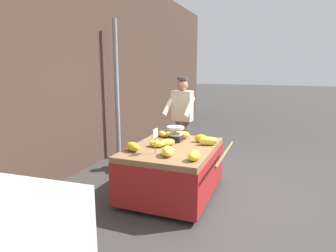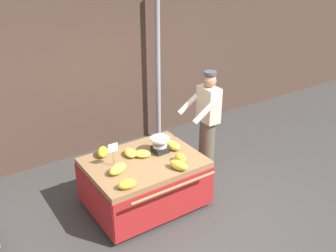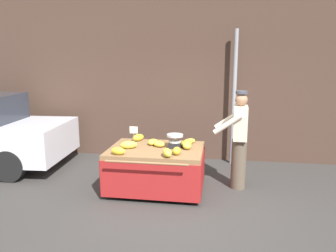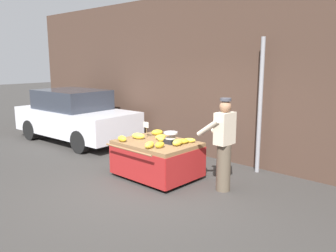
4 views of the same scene
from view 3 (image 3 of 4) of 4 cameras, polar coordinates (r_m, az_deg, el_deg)
The scene contains 17 objects.
ground_plane at distance 5.22m, azimuth -0.09°, elevation -13.91°, with size 60.00×60.00×0.00m, color #383533.
back_wall at distance 7.43m, azimuth 3.30°, elevation 9.60°, with size 16.00×0.24×3.98m, color #473328.
street_pole at distance 7.09m, azimuth 11.30°, elevation 4.66°, with size 0.09×0.09×2.84m, color gray.
banana_cart at distance 5.68m, azimuth -2.05°, elevation -5.77°, with size 1.60×1.39×0.75m.
weighing_scale at distance 5.61m, azimuth 1.20°, elevation -2.61°, with size 0.28×0.28×0.23m.
price_sign at distance 5.75m, azimuth -5.94°, elevation -0.99°, with size 0.14×0.01×0.34m.
banana_bunch_0 at distance 5.83m, azimuth -2.64°, elevation -2.76°, with size 0.16×0.25×0.10m, color yellow.
banana_bunch_1 at distance 5.12m, azimuth -0.14°, elevation -4.64°, with size 0.13×0.28×0.13m, color yellow.
banana_bunch_2 at distance 5.75m, azimuth 3.18°, elevation -2.98°, with size 0.17×0.26×0.10m, color gold.
banana_bunch_3 at distance 5.24m, azimuth 1.52°, elevation -4.30°, with size 0.13×0.21×0.12m, color gold.
banana_bunch_4 at distance 5.58m, azimuth 3.26°, elevation -3.31°, with size 0.15×0.28×0.12m, color yellow.
banana_bunch_5 at distance 5.29m, azimuth -8.58°, elevation -4.27°, with size 0.14×0.23×0.12m, color yellow.
banana_bunch_6 at distance 6.11m, azimuth -5.18°, elevation -2.00°, with size 0.15×0.26×0.13m, color gold.
banana_bunch_7 at distance 5.70m, azimuth -1.60°, elevation -3.10°, with size 0.16×0.24×0.10m, color yellow.
banana_bunch_8 at distance 5.90m, azimuth 3.66°, elevation -2.63°, with size 0.11×0.27×0.09m, color yellow.
banana_bunch_9 at distance 5.62m, azimuth -6.78°, elevation -3.23°, with size 0.15×0.29×0.13m, color yellow.
vendor_person at distance 5.81m, azimuth 12.12°, elevation -2.35°, with size 0.59×0.53×1.71m.
Camera 3 is at (0.75, -4.65, 2.25)m, focal length 35.30 mm.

